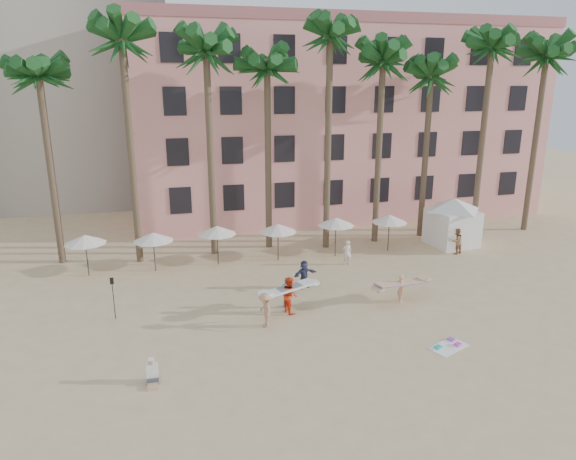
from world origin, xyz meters
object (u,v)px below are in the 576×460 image
at_px(pink_hotel, 331,122).
at_px(carrier_yellow, 401,286).
at_px(carrier_white, 289,294).
at_px(cabana, 453,217).

height_order(pink_hotel, carrier_yellow, pink_hotel).
xyz_separation_m(pink_hotel, carrier_yellow, (-3.02, -21.69, -7.09)).
bearing_deg(carrier_white, cabana, 30.21).
bearing_deg(carrier_white, carrier_yellow, -1.51).
relative_size(pink_hotel, cabana, 7.00).
distance_m(pink_hotel, carrier_yellow, 23.02).
height_order(cabana, carrier_yellow, cabana).
xyz_separation_m(pink_hotel, carrier_white, (-9.22, -21.53, -6.98)).
xyz_separation_m(pink_hotel, cabana, (5.07, -13.22, -5.93)).
relative_size(cabana, carrier_white, 1.71).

